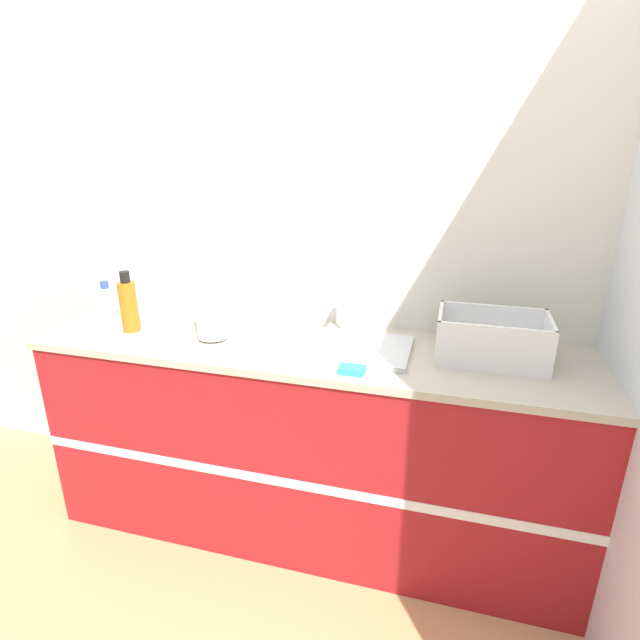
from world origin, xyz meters
TOP-DOWN VIEW (x-y plane):
  - ground_plane at (0.00, 0.00)m, footprint 12.00×12.00m
  - wall_back at (0.00, 0.59)m, footprint 4.63×0.06m
  - counter_cabinet at (0.00, 0.28)m, footprint 2.25×0.59m
  - sink at (0.13, 0.28)m, footprint 0.55×0.32m
  - paper_towel_roll at (-0.40, 0.23)m, footprint 0.13×0.13m
  - dish_rack at (0.70, 0.33)m, footprint 0.40×0.26m
  - bottle_amber at (-0.79, 0.22)m, footprint 0.07×0.07m
  - bottle_clear at (-0.98, 0.32)m, footprint 0.06×0.06m
  - sponge at (0.22, 0.07)m, footprint 0.09×0.06m

SIDE VIEW (x-z plane):
  - ground_plane at x=0.00m, z-range 0.00..0.00m
  - counter_cabinet at x=0.00m, z-range 0.00..0.91m
  - sponge at x=0.22m, z-range 0.91..0.93m
  - sink at x=0.13m, z-range 0.80..1.06m
  - dish_rack at x=0.70m, z-range 0.89..1.06m
  - bottle_clear at x=-0.98m, z-range 0.90..1.08m
  - bottle_amber at x=-0.79m, z-range 0.89..1.16m
  - paper_towel_roll at x=-0.40m, z-range 0.91..1.15m
  - wall_back at x=0.00m, z-range 0.00..2.60m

